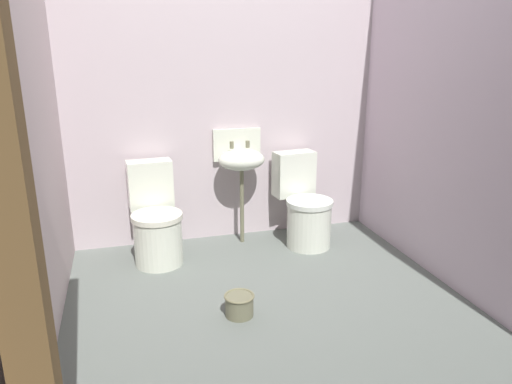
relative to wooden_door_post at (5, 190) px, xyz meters
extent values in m
cube|color=slate|center=(1.24, 1.13, -1.28)|extent=(3.07, 2.97, 0.08)
cube|color=#BEADB3|center=(1.24, 2.47, 0.00)|extent=(3.07, 0.10, 2.48)
cube|color=beige|center=(-0.15, 1.23, 0.00)|extent=(0.10, 2.77, 2.48)
cube|color=#BDA9B9|center=(2.63, 1.23, 0.00)|extent=(0.10, 2.77, 2.48)
cube|color=brown|center=(0.00, 0.00, 0.00)|extent=(0.15, 0.15, 2.48)
cylinder|color=silver|center=(0.58, 1.98, -1.05)|extent=(0.40, 0.40, 0.38)
cylinder|color=silver|center=(0.58, 1.98, -0.84)|extent=(0.42, 0.42, 0.04)
cube|color=silver|center=(0.56, 2.28, -0.66)|extent=(0.37, 0.20, 0.40)
cylinder|color=silver|center=(1.86, 1.98, -1.05)|extent=(0.43, 0.43, 0.38)
cylinder|color=silver|center=(1.86, 1.98, -0.84)|extent=(0.45, 0.45, 0.04)
cube|color=silver|center=(1.83, 2.28, -0.66)|extent=(0.38, 0.22, 0.40)
cylinder|color=#6B6A50|center=(1.33, 2.23, -0.91)|extent=(0.04, 0.04, 0.66)
ellipsoid|color=silver|center=(1.33, 2.23, -0.49)|extent=(0.40, 0.32, 0.18)
cube|color=silver|center=(1.33, 2.39, -0.39)|extent=(0.42, 0.04, 0.28)
cylinder|color=#6B6A50|center=(1.26, 2.29, -0.37)|extent=(0.04, 0.04, 0.06)
cylinder|color=#6B6A50|center=(1.40, 2.29, -0.37)|extent=(0.04, 0.04, 0.06)
cylinder|color=#6B6A50|center=(1.01, 1.05, -1.17)|extent=(0.18, 0.18, 0.14)
torus|color=#716C4E|center=(1.01, 1.05, -1.10)|extent=(0.20, 0.20, 0.02)
camera|label=1|loc=(0.37, -1.62, 0.44)|focal=33.57mm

